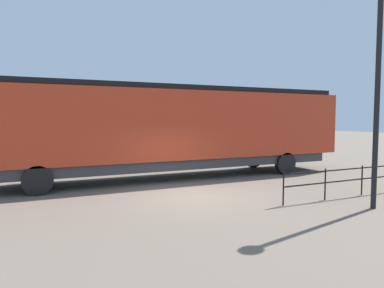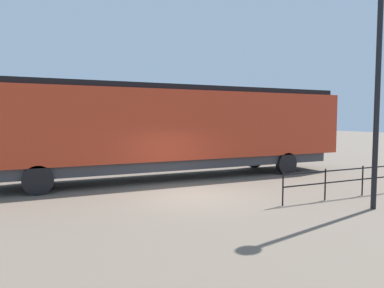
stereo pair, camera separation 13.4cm
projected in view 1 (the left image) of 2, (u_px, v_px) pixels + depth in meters
ground_plane at (192, 196)px, 12.79m from camera, size 120.00×120.00×0.00m
locomotive at (181, 127)px, 16.68m from camera, size 3.06×17.90×4.28m
lamp_post at (379, 51)px, 10.67m from camera, size 0.51×0.51×7.08m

